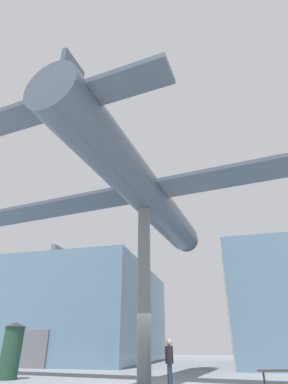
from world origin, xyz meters
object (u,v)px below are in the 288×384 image
Objects in this scene: support_pylon_central at (144,287)px; visitor_person at (169,359)px; plaza_bench at (279,372)px; info_kiosk at (12,349)px; suspended_airplane at (145,193)px.

support_pylon_central is 2.88m from visitor_person.
info_kiosk is at bearing -175.22° from plaza_bench.
visitor_person reaches higher than plaza_bench.
info_kiosk is (-7.48, 0.95, 0.31)m from visitor_person.
suspended_airplane is 13.05× the size of plaza_bench.
support_pylon_central is at bearing -90.00° from suspended_airplane.
suspended_airplane is 9.08× the size of info_kiosk.
support_pylon_central is 4.55× the size of visitor_person.
plaza_bench is at bearing 19.17° from support_pylon_central.
support_pylon_central is at bearing -160.83° from plaza_bench.
support_pylon_central is at bearing -6.86° from info_kiosk.
suspended_airplane reaches higher than visitor_person.
visitor_person is 0.67× the size of info_kiosk.
suspended_airplane reaches higher than info_kiosk.
support_pylon_central is at bearing 82.61° from visitor_person.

